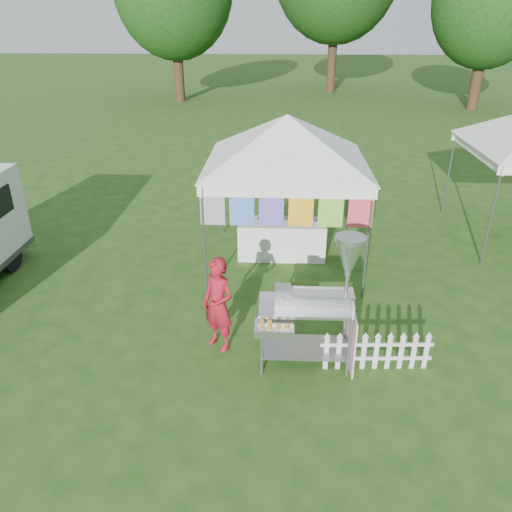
{
  "coord_description": "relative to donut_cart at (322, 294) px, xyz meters",
  "views": [
    {
      "loc": [
        -0.12,
        -5.82,
        4.68
      ],
      "look_at": [
        -0.48,
        1.46,
        1.1
      ],
      "focal_mm": 35.0,
      "sensor_mm": 36.0,
      "label": 1
    }
  ],
  "objects": [
    {
      "name": "ground",
      "position": [
        -0.5,
        -0.15,
        -1.19
      ],
      "size": [
        120.0,
        120.0,
        0.0
      ],
      "primitive_type": "plane",
      "color": "#224914",
      "rests_on": "ground"
    },
    {
      "name": "canopy_main",
      "position": [
        -0.5,
        3.35,
        1.79
      ],
      "size": [
        4.24,
        4.24,
        3.45
      ],
      "color": "#59595E",
      "rests_on": "ground"
    },
    {
      "name": "tree_right",
      "position": [
        9.5,
        21.85,
        3.99
      ],
      "size": [
        5.6,
        5.6,
        8.42
      ],
      "color": "#362713",
      "rests_on": "ground"
    },
    {
      "name": "donut_cart",
      "position": [
        0.0,
        0.0,
        0.0
      ],
      "size": [
        1.46,
        1.0,
        2.03
      ],
      "rotation": [
        0.0,
        0.0,
        0.01
      ],
      "color": "gray",
      "rests_on": "ground"
    },
    {
      "name": "vendor",
      "position": [
        -1.5,
        0.35,
        -0.44
      ],
      "size": [
        0.66,
        0.62,
        1.51
      ],
      "primitive_type": "imported",
      "rotation": [
        0.0,
        0.0,
        -0.65
      ],
      "color": "maroon",
      "rests_on": "ground"
    },
    {
      "name": "picket_fence",
      "position": [
        0.82,
        -0.08,
        -0.91
      ],
      "size": [
        1.62,
        0.12,
        0.56
      ],
      "rotation": [
        0.0,
        0.0,
        0.06
      ],
      "color": "silver",
      "rests_on": "ground"
    },
    {
      "name": "display_table",
      "position": [
        -0.55,
        3.59,
        -0.8
      ],
      "size": [
        1.8,
        0.7,
        0.78
      ],
      "primitive_type": "cube",
      "color": "white",
      "rests_on": "ground"
    }
  ]
}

